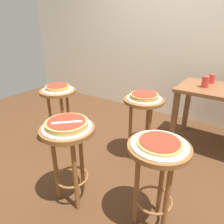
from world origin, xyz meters
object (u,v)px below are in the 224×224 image
at_px(serving_plate_leftside, 58,90).
at_px(pizza_rear, 144,96).
at_px(pizza_leftside, 57,87).
at_px(pizza_server_knife, 67,122).
at_px(serving_plate_middle, 159,145).
at_px(stool_middle, 157,167).
at_px(stool_rear, 143,114).
at_px(serving_plate_rear, 144,98).
at_px(stool_foreground, 69,147).
at_px(cup_near_edge, 205,82).
at_px(pizza_middle, 160,142).
at_px(cup_far_edge, 212,79).
at_px(pizza_foreground, 66,123).
at_px(stool_leftside, 59,104).
at_px(serving_plate_foreground, 67,127).

xyz_separation_m(serving_plate_leftside, pizza_rear, (0.97, 0.29, 0.03)).
bearing_deg(serving_plate_leftside, pizza_rear, 16.98).
relative_size(pizza_leftside, pizza_server_knife, 1.25).
relative_size(serving_plate_middle, pizza_rear, 1.28).
bearing_deg(stool_middle, pizza_server_knife, -164.37).
bearing_deg(serving_plate_middle, stool_middle, -26.57).
distance_m(stool_rear, serving_plate_rear, 0.18).
height_order(stool_foreground, serving_plate_leftside, serving_plate_leftside).
bearing_deg(pizza_rear, serving_plate_middle, -57.43).
bearing_deg(pizza_rear, cup_near_edge, 54.37).
bearing_deg(serving_plate_leftside, serving_plate_rear, 16.98).
distance_m(pizza_middle, cup_far_edge, 1.60).
distance_m(pizza_foreground, serving_plate_leftside, 0.97).
relative_size(stool_leftside, cup_far_edge, 6.55).
distance_m(pizza_leftside, pizza_rear, 1.01).
relative_size(stool_foreground, pizza_rear, 2.41).
height_order(stool_rear, cup_far_edge, cup_far_edge).
relative_size(pizza_foreground, serving_plate_middle, 0.87).
bearing_deg(serving_plate_rear, stool_middle, -57.43).
bearing_deg(stool_foreground, pizza_server_knife, -33.69).
distance_m(stool_middle, pizza_middle, 0.20).
height_order(stool_rear, cup_near_edge, cup_near_edge).
distance_m(serving_plate_middle, cup_near_edge, 1.37).
bearing_deg(stool_middle, serving_plate_foreground, -166.63).
relative_size(cup_near_edge, pizza_server_knife, 0.58).
bearing_deg(stool_leftside, cup_near_edge, 33.11).
distance_m(stool_foreground, pizza_server_knife, 0.24).
xyz_separation_m(pizza_foreground, stool_middle, (0.68, 0.16, -0.21)).
xyz_separation_m(pizza_middle, cup_near_edge, (-0.02, 1.37, 0.08)).
bearing_deg(pizza_middle, stool_leftside, 162.86).
distance_m(serving_plate_leftside, cup_near_edge, 1.69).
height_order(pizza_middle, serving_plate_rear, pizza_middle).
relative_size(serving_plate_foreground, cup_far_edge, 3.50).
bearing_deg(pizza_middle, pizza_foreground, -166.63).
bearing_deg(pizza_foreground, pizza_server_knife, -33.69).
bearing_deg(pizza_middle, stool_rear, 122.57).
bearing_deg(pizza_middle, stool_foreground, -166.63).
relative_size(stool_middle, pizza_leftside, 2.57).
bearing_deg(serving_plate_rear, pizza_middle, -57.43).
bearing_deg(stool_rear, stool_middle, -57.43).
bearing_deg(pizza_rear, stool_rear, 63.43).
height_order(stool_foreground, pizza_rear, pizza_rear).
xyz_separation_m(serving_plate_middle, cup_near_edge, (-0.02, 1.37, 0.10)).
relative_size(serving_plate_middle, cup_near_edge, 2.94).
height_order(serving_plate_leftside, cup_far_edge, cup_far_edge).
xyz_separation_m(pizza_foreground, pizza_middle, (0.68, 0.16, -0.01)).
distance_m(stool_foreground, serving_plate_middle, 0.72).
xyz_separation_m(stool_foreground, serving_plate_leftside, (-0.76, 0.60, 0.18)).
bearing_deg(stool_leftside, serving_plate_rear, 16.98).
bearing_deg(stool_rear, pizza_rear, -116.57).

